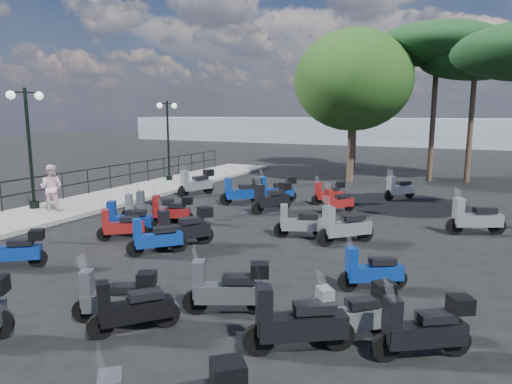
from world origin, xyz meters
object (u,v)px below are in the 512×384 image
at_px(scooter_3, 171,210).
at_px(broadleaf_tree, 353,80).
at_px(lamp_post_2, 168,135).
at_px(pedestrian_far, 51,188).
at_px(scooter_2, 128,220).
at_px(scooter_4, 142,209).
at_px(scooter_11, 276,190).
at_px(scooter_17, 272,198).
at_px(scooter_20, 297,323).
at_px(scooter_30, 242,192).
at_px(pine_2, 357,52).
at_px(scooter_22, 299,223).
at_px(scooter_28, 475,219).
at_px(scooter_21, 344,227).
at_px(scooter_25, 353,314).
at_px(scooter_16, 338,202).
at_px(scooter_27, 371,271).
at_px(scooter_15, 184,228).
at_px(lamp_post_1, 29,141).
at_px(scooter_7, 13,250).
at_px(scooter_5, 196,183).
at_px(scooter_23, 329,193).
at_px(scooter_10, 156,209).
at_px(scooter_14, 132,309).
at_px(pine_0, 438,45).
at_px(scooter_29, 399,189).
at_px(scooter_19, 228,289).
at_px(scooter_8, 155,238).
at_px(scooter_9, 121,226).
at_px(pine_1, 476,62).

relative_size(scooter_3, broadleaf_tree, 0.19).
distance_m(lamp_post_2, pedestrian_far, 8.28).
xyz_separation_m(scooter_2, scooter_4, (-0.78, 1.58, -0.05)).
xyz_separation_m(scooter_11, scooter_17, (0.58, -1.81, 0.01)).
height_order(scooter_20, scooter_30, scooter_20).
distance_m(pedestrian_far, pine_2, 20.11).
xyz_separation_m(scooter_22, scooter_28, (4.71, 2.61, 0.06)).
bearing_deg(scooter_4, scooter_21, -110.17).
xyz_separation_m(scooter_11, scooter_25, (5.63, -10.18, -0.06)).
height_order(scooter_16, scooter_27, scooter_27).
height_order(lamp_post_2, scooter_15, lamp_post_2).
xyz_separation_m(lamp_post_1, scooter_20, (12.46, -5.38, -2.18)).
bearing_deg(scooter_7, scooter_5, -29.65).
xyz_separation_m(lamp_post_2, scooter_7, (4.69, -12.69, -2.05)).
bearing_deg(scooter_3, scooter_21, -109.34).
distance_m(scooter_23, broadleaf_tree, 8.00).
distance_m(lamp_post_1, scooter_2, 5.92).
bearing_deg(scooter_27, scooter_30, 11.29).
xyz_separation_m(scooter_3, scooter_10, (-0.57, -0.08, 0.02)).
distance_m(scooter_7, pine_2, 23.62).
xyz_separation_m(pedestrian_far, scooter_14, (8.71, -5.92, -0.57)).
distance_m(lamp_post_1, scooter_22, 10.50).
bearing_deg(scooter_25, pine_0, -41.39).
bearing_deg(scooter_3, scooter_20, -152.73).
relative_size(scooter_4, scooter_29, 1.02).
distance_m(scooter_27, broadleaf_tree, 16.13).
xyz_separation_m(scooter_7, scooter_25, (8.17, -0.04, 0.01)).
distance_m(scooter_22, pine_0, 15.71).
xyz_separation_m(scooter_4, scooter_30, (1.81, 4.01, 0.12)).
bearing_deg(scooter_19, scooter_8, 31.00).
bearing_deg(scooter_22, scooter_14, 152.65).
distance_m(scooter_16, scooter_22, 3.80).
bearing_deg(scooter_11, pedestrian_far, 90.68).
bearing_deg(scooter_15, scooter_10, -4.45).
height_order(scooter_9, scooter_11, scooter_11).
distance_m(pedestrian_far, scooter_17, 8.04).
bearing_deg(scooter_30, scooter_7, 131.34).
distance_m(scooter_23, scooter_28, 6.02).
xyz_separation_m(scooter_8, scooter_30, (-0.96, 6.84, 0.09)).
height_order(lamp_post_1, pedestrian_far, lamp_post_1).
relative_size(scooter_7, scooter_16, 1.03).
bearing_deg(scooter_27, pine_1, -37.58).
bearing_deg(lamp_post_2, scooter_27, -23.47).
bearing_deg(scooter_17, scooter_28, -153.18).
bearing_deg(scooter_22, scooter_11, 7.03).
distance_m(scooter_2, scooter_3, 1.74).
bearing_deg(scooter_10, pine_0, -56.83).
bearing_deg(scooter_29, scooter_4, 83.93).
relative_size(lamp_post_2, scooter_8, 3.26).
bearing_deg(lamp_post_1, scooter_21, 18.79).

